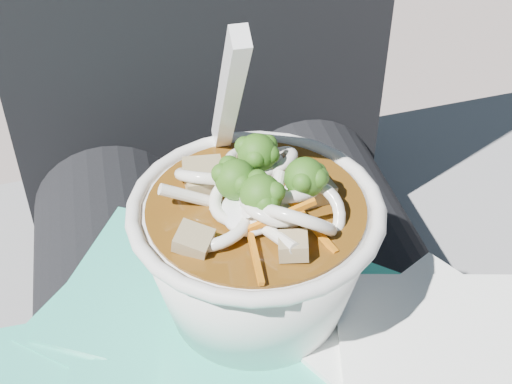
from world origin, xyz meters
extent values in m
cylinder|color=black|center=(0.10, 0.00, 0.50)|extent=(0.14, 0.48, 0.14)
cube|color=#2CBA9D|center=(-0.03, -0.02, 0.57)|extent=(0.11, 0.13, 0.00)
cube|color=#2CBA9D|center=(-0.03, 0.00, 0.57)|extent=(0.20, 0.21, 0.00)
cube|color=#2CBA9D|center=(-0.03, -0.03, 0.57)|extent=(0.23, 0.22, 0.00)
cube|color=#2CBA9D|center=(-0.05, -0.01, 0.57)|extent=(0.12, 0.15, 0.00)
cube|color=#2CBA9D|center=(-0.12, -0.03, 0.58)|extent=(0.14, 0.11, 0.00)
cube|color=#2CBA9D|center=(-0.04, 0.02, 0.58)|extent=(0.25, 0.25, 0.00)
cube|color=#2CBA9D|center=(-0.01, -0.03, 0.58)|extent=(0.26, 0.26, 0.00)
cube|color=#2CBA9D|center=(-0.06, 0.03, 0.58)|extent=(0.18, 0.18, 0.00)
cube|color=#2CBA9D|center=(0.00, -0.03, 0.59)|extent=(0.15, 0.15, 0.00)
cube|color=white|center=(0.10, -0.07, 0.59)|extent=(0.18, 0.18, 0.00)
cube|color=white|center=(0.10, -0.07, 0.59)|extent=(0.15, 0.15, 0.00)
torus|color=white|center=(-0.01, 0.00, 0.67)|extent=(0.15, 0.15, 0.01)
cylinder|color=#4E2D0B|center=(-0.01, 0.00, 0.67)|extent=(0.13, 0.13, 0.01)
torus|color=white|center=(0.02, -0.01, 0.67)|extent=(0.06, 0.05, 0.05)
torus|color=white|center=(0.00, 0.00, 0.67)|extent=(0.05, 0.05, 0.02)
torus|color=white|center=(-0.03, 0.03, 0.68)|extent=(0.05, 0.05, 0.03)
torus|color=white|center=(0.00, 0.00, 0.67)|extent=(0.03, 0.04, 0.03)
torus|color=white|center=(0.01, -0.02, 0.68)|extent=(0.06, 0.05, 0.06)
torus|color=white|center=(0.00, 0.03, 0.68)|extent=(0.04, 0.04, 0.02)
torus|color=white|center=(0.00, -0.01, 0.68)|extent=(0.04, 0.04, 0.03)
torus|color=white|center=(-0.03, -0.01, 0.67)|extent=(0.05, 0.06, 0.03)
torus|color=white|center=(0.01, 0.04, 0.67)|extent=(0.05, 0.05, 0.04)
torus|color=white|center=(0.01, 0.01, 0.68)|extent=(0.05, 0.05, 0.03)
torus|color=white|center=(-0.02, 0.00, 0.68)|extent=(0.04, 0.04, 0.03)
cylinder|color=white|center=(0.00, 0.00, 0.68)|extent=(0.02, 0.03, 0.02)
cylinder|color=white|center=(-0.04, 0.01, 0.68)|extent=(0.04, 0.01, 0.02)
cylinder|color=white|center=(-0.01, -0.01, 0.68)|extent=(0.02, 0.02, 0.02)
cylinder|color=white|center=(0.00, -0.03, 0.68)|extent=(0.02, 0.04, 0.01)
cylinder|color=olive|center=(0.02, 0.00, 0.68)|extent=(0.01, 0.01, 0.01)
sphere|color=#1F5012|center=(0.02, 0.00, 0.69)|extent=(0.02, 0.02, 0.02)
sphere|color=#1F5012|center=(0.03, 0.00, 0.69)|extent=(0.01, 0.01, 0.01)
sphere|color=#1F5012|center=(0.03, -0.01, 0.69)|extent=(0.01, 0.01, 0.01)
sphere|color=#1F5012|center=(0.02, -0.01, 0.69)|extent=(0.01, 0.01, 0.01)
sphere|color=#1F5012|center=(0.03, -0.01, 0.69)|extent=(0.01, 0.01, 0.01)
cylinder|color=olive|center=(0.00, 0.03, 0.68)|extent=(0.01, 0.01, 0.01)
sphere|color=#1F5012|center=(0.00, 0.03, 0.69)|extent=(0.02, 0.02, 0.02)
sphere|color=#1F5012|center=(0.01, 0.03, 0.69)|extent=(0.01, 0.01, 0.01)
sphere|color=#1F5012|center=(-0.01, 0.03, 0.69)|extent=(0.01, 0.01, 0.01)
sphere|color=#1F5012|center=(0.00, 0.02, 0.69)|extent=(0.01, 0.01, 0.01)
sphere|color=#1F5012|center=(0.01, 0.02, 0.69)|extent=(0.01, 0.01, 0.01)
cylinder|color=olive|center=(-0.02, 0.01, 0.68)|extent=(0.01, 0.01, 0.01)
sphere|color=#1F5012|center=(-0.02, 0.01, 0.69)|extent=(0.02, 0.02, 0.02)
sphere|color=#1F5012|center=(-0.02, 0.01, 0.69)|extent=(0.01, 0.01, 0.01)
sphere|color=#1F5012|center=(-0.02, 0.01, 0.69)|extent=(0.01, 0.01, 0.01)
sphere|color=#1F5012|center=(-0.01, 0.00, 0.69)|extent=(0.01, 0.01, 0.01)
sphere|color=#1F5012|center=(-0.02, 0.01, 0.69)|extent=(0.01, 0.01, 0.01)
cylinder|color=olive|center=(-0.01, -0.01, 0.68)|extent=(0.01, 0.01, 0.01)
sphere|color=#1F5012|center=(-0.01, -0.01, 0.69)|extent=(0.02, 0.02, 0.02)
sphere|color=#1F5012|center=(0.00, -0.02, 0.69)|extent=(0.01, 0.01, 0.01)
sphere|color=#1F5012|center=(-0.01, 0.00, 0.69)|extent=(0.01, 0.01, 0.01)
sphere|color=#1F5012|center=(0.00, -0.02, 0.69)|extent=(0.01, 0.01, 0.01)
sphere|color=#1F5012|center=(-0.01, -0.02, 0.69)|extent=(0.01, 0.01, 0.01)
cube|color=orange|center=(0.02, -0.03, 0.68)|extent=(0.02, 0.04, 0.01)
cube|color=orange|center=(0.00, 0.02, 0.68)|extent=(0.03, 0.03, 0.01)
cube|color=orange|center=(-0.02, -0.04, 0.68)|extent=(0.01, 0.04, 0.01)
cube|color=orange|center=(0.01, 0.03, 0.67)|extent=(0.04, 0.01, 0.01)
cube|color=orange|center=(0.00, -0.02, 0.68)|extent=(0.05, 0.00, 0.02)
cube|color=orange|center=(0.01, 0.02, 0.68)|extent=(0.05, 0.00, 0.01)
cube|color=#8D7650|center=(0.03, 0.00, 0.68)|extent=(0.02, 0.03, 0.01)
cube|color=#8D7650|center=(0.00, 0.03, 0.68)|extent=(0.02, 0.02, 0.02)
cube|color=#8D7650|center=(-0.03, 0.03, 0.67)|extent=(0.03, 0.03, 0.02)
cube|color=#8D7650|center=(-0.05, -0.03, 0.68)|extent=(0.03, 0.03, 0.02)
cube|color=#8D7650|center=(0.01, -0.04, 0.68)|extent=(0.02, 0.02, 0.01)
ellipsoid|color=white|center=(-0.01, -0.01, 0.68)|extent=(0.03, 0.04, 0.01)
cube|color=white|center=(-0.01, 0.04, 0.73)|extent=(0.01, 0.08, 0.12)
camera|label=1|loc=(-0.08, -0.31, 0.94)|focal=50.00mm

